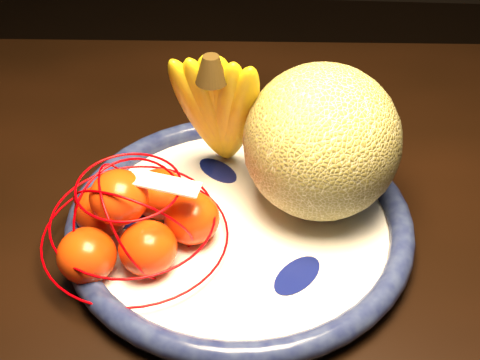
# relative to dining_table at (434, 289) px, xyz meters

# --- Properties ---
(dining_table) EXTENTS (1.57, 0.98, 0.77)m
(dining_table) POSITION_rel_dining_table_xyz_m (0.00, 0.00, 0.00)
(dining_table) COLOR black
(dining_table) RESTS_ON ground
(fruit_bowl) EXTENTS (0.39, 0.39, 0.03)m
(fruit_bowl) POSITION_rel_dining_table_xyz_m (-0.23, -0.00, 0.10)
(fruit_bowl) COLOR white
(fruit_bowl) RESTS_ON dining_table
(cantaloupe) EXTENTS (0.17, 0.17, 0.17)m
(cantaloupe) POSITION_rel_dining_table_xyz_m (-0.15, 0.04, 0.18)
(cantaloupe) COLOR olive
(cantaloupe) RESTS_ON fruit_bowl
(banana_bunch) EXTENTS (0.13, 0.12, 0.20)m
(banana_bunch) POSITION_rel_dining_table_xyz_m (-0.26, 0.08, 0.20)
(banana_bunch) COLOR #DFB40A
(banana_bunch) RESTS_ON fruit_bowl
(mandarin_bag) EXTENTS (0.26, 0.26, 0.13)m
(mandarin_bag) POSITION_rel_dining_table_xyz_m (-0.34, -0.04, 0.13)
(mandarin_bag) COLOR #FF3A00
(mandarin_bag) RESTS_ON fruit_bowl
(price_tag) EXTENTS (0.07, 0.04, 0.01)m
(price_tag) POSITION_rel_dining_table_xyz_m (-0.31, -0.04, 0.18)
(price_tag) COLOR white
(price_tag) RESTS_ON mandarin_bag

